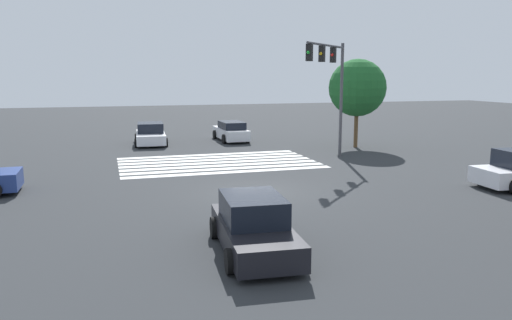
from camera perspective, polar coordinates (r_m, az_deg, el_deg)
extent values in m
plane|color=#2B2D30|center=(20.66, 0.00, -3.62)|extent=(121.75, 121.75, 0.00)
cube|color=silver|center=(30.25, -5.48, 0.61)|extent=(10.63, 0.60, 0.01)
cube|color=silver|center=(29.33, -5.12, 0.33)|extent=(10.63, 0.60, 0.01)
cube|color=silver|center=(28.41, -4.73, 0.03)|extent=(10.63, 0.60, 0.01)
cube|color=silver|center=(27.50, -4.32, -0.29)|extent=(10.63, 0.60, 0.01)
cube|color=silver|center=(26.58, -3.88, -0.63)|extent=(10.63, 0.60, 0.01)
cube|color=silver|center=(25.67, -3.41, -0.99)|extent=(10.63, 0.60, 0.01)
cube|color=silver|center=(24.76, -2.90, -1.38)|extent=(10.63, 0.60, 0.01)
cylinder|color=#47474C|center=(29.84, 9.71, 6.72)|extent=(0.18, 0.18, 6.57)
cylinder|color=#47474C|center=(27.36, 8.07, 12.87)|extent=(3.82, 3.82, 0.12)
cube|color=black|center=(28.33, 8.81, 11.78)|extent=(0.40, 0.40, 0.84)
sphere|color=red|center=(28.18, 8.70, 11.80)|extent=(0.16, 0.16, 0.16)
cube|color=black|center=(26.72, 7.54, 11.95)|extent=(0.40, 0.40, 0.84)
sphere|color=gold|center=(26.57, 7.42, 11.96)|extent=(0.16, 0.16, 0.16)
cube|color=black|center=(25.13, 6.12, 12.12)|extent=(0.40, 0.40, 0.84)
sphere|color=green|center=(24.98, 5.98, 12.14)|extent=(0.16, 0.16, 0.16)
cube|color=silver|center=(36.61, -2.90, 3.07)|extent=(1.76, 4.62, 0.73)
cube|color=black|center=(36.26, -2.79, 4.00)|extent=(1.55, 2.53, 0.52)
cylinder|color=black|center=(37.80, -4.71, 2.93)|extent=(0.23, 0.66, 0.66)
cylinder|color=black|center=(38.22, -2.20, 3.03)|extent=(0.23, 0.66, 0.66)
cylinder|color=black|center=(35.06, -3.66, 2.42)|extent=(0.23, 0.66, 0.66)
cylinder|color=black|center=(35.51, -0.97, 2.53)|extent=(0.23, 0.66, 0.66)
cube|color=black|center=(13.66, -0.22, -8.47)|extent=(2.06, 4.58, 0.64)
cube|color=black|center=(13.63, -0.37, -5.54)|extent=(1.72, 2.27, 0.71)
cylinder|color=black|center=(12.68, 5.16, -10.82)|extent=(0.27, 0.65, 0.64)
cylinder|color=black|center=(12.28, -2.95, -11.49)|extent=(0.27, 0.65, 0.64)
cylinder|color=black|center=(15.20, 1.97, -7.28)|extent=(0.27, 0.65, 0.64)
cylinder|color=black|center=(14.87, -4.75, -7.69)|extent=(0.27, 0.65, 0.64)
cylinder|color=black|center=(23.78, -27.04, -2.08)|extent=(0.68, 0.23, 0.68)
cube|color=silver|center=(35.47, -11.95, 2.57)|extent=(2.21, 4.87, 0.65)
cube|color=black|center=(35.56, -11.99, 3.65)|extent=(1.86, 2.41, 0.66)
cylinder|color=black|center=(34.06, -10.24, 2.02)|extent=(0.26, 0.62, 0.60)
cylinder|color=black|center=(34.02, -13.53, 1.90)|extent=(0.26, 0.62, 0.60)
cylinder|color=black|center=(36.99, -10.47, 2.61)|extent=(0.26, 0.62, 0.60)
cylinder|color=black|center=(36.95, -13.51, 2.50)|extent=(0.26, 0.62, 0.60)
cylinder|color=black|center=(24.12, 24.54, -1.73)|extent=(0.70, 0.25, 0.69)
cylinder|color=brown|center=(33.81, 11.35, 3.41)|extent=(0.26, 0.26, 2.34)
sphere|color=#1E5B28|center=(33.63, 11.50, 8.09)|extent=(3.75, 3.75, 3.75)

